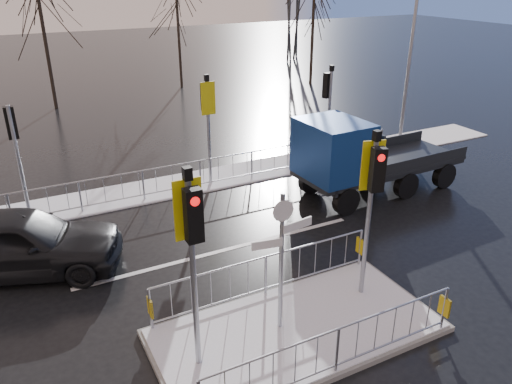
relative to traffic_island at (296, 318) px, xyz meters
name	(u,v)px	position (x,y,z in m)	size (l,w,h in m)	color
ground	(296,333)	(0.01, -0.01, -0.39)	(120.00, 120.00, 0.00)	black
snow_verge	(168,187)	(0.01, 8.59, -0.37)	(30.00, 2.00, 0.04)	white
lane_markings	(305,342)	(0.01, -0.34, -0.39)	(8.00, 11.38, 0.01)	silver
traffic_island	(296,318)	(0.00, 0.00, 0.00)	(6.00, 3.04, 4.15)	slate
far_kerb_fixtures	(179,164)	(0.31, 8.08, 0.63)	(18.00, 0.65, 3.83)	#959AA3
car_far_lane	(18,242)	(-4.90, 5.17, 0.46)	(2.00, 4.98, 1.70)	black
flatbed_truck	(353,156)	(5.20, 5.03, 1.07)	(6.00, 2.35, 2.75)	black
tree_far_a	(41,16)	(-1.99, 21.99, 4.43)	(3.75, 3.75, 7.08)	black
tree_far_b	(178,19)	(6.01, 23.99, 3.79)	(3.25, 3.25, 6.14)	black
tree_far_c	(314,2)	(14.01, 20.99, 4.76)	(4.00, 4.00, 7.55)	black
street_lamp_right	(413,40)	(10.58, 8.49, 4.00)	(1.25, 0.18, 8.00)	#959AA3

